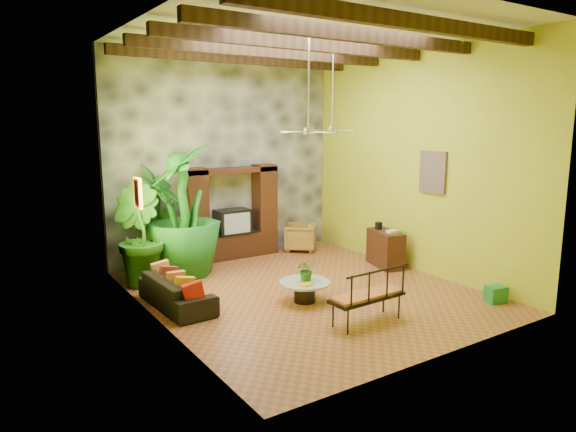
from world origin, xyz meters
TOP-DOWN VIEW (x-y plane):
  - ground at (0.00, 0.00)m, footprint 7.00×7.00m
  - ceiling at (0.00, 0.00)m, footprint 6.00×7.00m
  - back_wall at (0.00, 3.50)m, footprint 6.00×0.02m
  - left_wall at (-3.00, 0.00)m, footprint 0.02×7.00m
  - right_wall at (3.00, 0.00)m, footprint 0.02×7.00m
  - stone_accent_wall at (0.00, 3.44)m, footprint 5.98×0.10m
  - ceiling_beams at (0.00, 0.00)m, footprint 5.95×5.36m
  - entertainment_center at (0.00, 3.14)m, footprint 2.40×0.55m
  - ceiling_fan_front at (-0.20, -0.40)m, footprint 1.28×1.28m
  - ceiling_fan_back at (1.60, 1.20)m, footprint 1.28×1.28m
  - wall_art_mask at (-2.96, 1.00)m, footprint 0.06×0.32m
  - wall_art_painting at (2.96, -0.60)m, footprint 0.06×0.70m
  - sofa at (-2.48, 0.55)m, footprint 0.84×1.97m
  - wicker_armchair at (1.83, 2.80)m, footprint 1.09×1.09m
  - tall_plant_a at (-1.89, 3.02)m, footprint 1.54×1.53m
  - tall_plant_b at (-2.64, 2.25)m, footprint 1.26×1.39m
  - tall_plant_c at (-1.57, 2.41)m, footprint 1.99×1.99m
  - coffee_table at (-0.35, -0.53)m, footprint 0.97×0.97m
  - centerpiece_plant at (-0.28, -0.49)m, footprint 0.47×0.43m
  - yellow_tray at (-0.47, -0.73)m, footprint 0.26×0.20m
  - iron_bench at (-0.07, -2.04)m, footprint 1.40×0.55m
  - side_console at (2.65, 0.44)m, footprint 0.74×1.14m
  - green_bin at (2.65, -2.54)m, footprint 0.41×0.35m

SIDE VIEW (x-z plane):
  - ground at x=0.00m, z-range 0.00..0.00m
  - green_bin at x=2.65m, z-range 0.00..0.31m
  - coffee_table at x=-0.35m, z-range 0.06..0.46m
  - sofa at x=-2.48m, z-range 0.00..0.57m
  - wicker_armchair at x=1.83m, z-range 0.00..0.71m
  - yellow_tray at x=-0.47m, z-range 0.40..0.43m
  - side_console at x=2.65m, z-range 0.00..0.84m
  - iron_bench at x=-0.07m, z-range 0.26..0.83m
  - centerpiece_plant at x=-0.28m, z-range 0.40..0.82m
  - entertainment_center at x=0.00m, z-range -0.18..2.12m
  - tall_plant_b at x=-2.64m, z-range 0.00..2.09m
  - tall_plant_a at x=-1.89m, z-range 0.00..2.46m
  - tall_plant_c at x=-1.57m, z-range 0.00..2.93m
  - wall_art_mask at x=-2.96m, z-range 1.83..2.38m
  - wall_art_painting at x=2.96m, z-range 1.85..2.75m
  - back_wall at x=0.00m, z-range 0.00..5.00m
  - left_wall at x=-3.00m, z-range 0.00..5.00m
  - right_wall at x=3.00m, z-range 0.00..5.00m
  - stone_accent_wall at x=0.00m, z-range 0.01..4.99m
  - ceiling_fan_front at x=-0.20m, z-range 2.47..4.33m
  - ceiling_fan_back at x=1.60m, z-range 2.47..4.33m
  - ceiling_beams at x=0.00m, z-range 4.67..4.89m
  - ceiling at x=0.00m, z-range 4.99..5.01m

